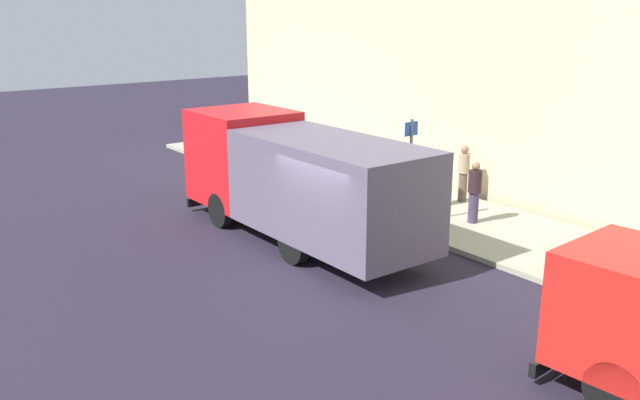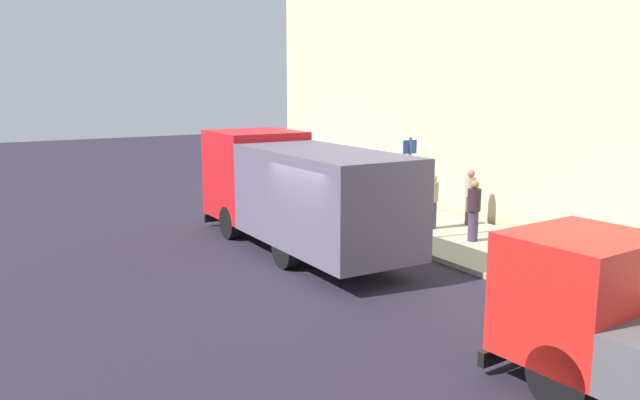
{
  "view_description": "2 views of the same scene",
  "coord_description": "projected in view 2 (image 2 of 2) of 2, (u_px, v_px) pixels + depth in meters",
  "views": [
    {
      "loc": [
        -8.74,
        -11.07,
        5.63
      ],
      "look_at": [
        0.67,
        1.31,
        1.21
      ],
      "focal_mm": 38.05,
      "sensor_mm": 36.0,
      "label": 1
    },
    {
      "loc": [
        -7.1,
        -12.06,
        4.32
      ],
      "look_at": [
        0.66,
        1.06,
        1.5
      ],
      "focal_mm": 35.63,
      "sensor_mm": 36.0,
      "label": 2
    }
  ],
  "objects": [
    {
      "name": "ground",
      "position": [
        319.0,
        274.0,
        14.54
      ],
      "size": [
        80.0,
        80.0,
        0.0
      ],
      "primitive_type": "plane",
      "color": "#251F2E"
    },
    {
      "name": "pedestrian_third",
      "position": [
        433.0,
        200.0,
        18.4
      ],
      "size": [
        0.47,
        0.47,
        1.61
      ],
      "rotation": [
        0.0,
        0.0,
        2.22
      ],
      "color": "#43324C",
      "rests_on": "sidewalk"
    },
    {
      "name": "pedestrian_walking",
      "position": [
        470.0,
        195.0,
        18.95
      ],
      "size": [
        0.41,
        0.41,
        1.66
      ],
      "rotation": [
        0.0,
        0.0,
        6.03
      ],
      "color": "brown",
      "rests_on": "sidewalk"
    },
    {
      "name": "sidewalk",
      "position": [
        477.0,
        244.0,
        16.99
      ],
      "size": [
        3.83,
        30.0,
        0.13
      ],
      "primitive_type": "cube",
      "color": "#9EA087",
      "rests_on": "ground"
    },
    {
      "name": "street_sign_post",
      "position": [
        409.0,
        181.0,
        16.86
      ],
      "size": [
        0.44,
        0.08,
        2.78
      ],
      "color": "#4C5156",
      "rests_on": "sidewalk"
    },
    {
      "name": "building_facade",
      "position": [
        549.0,
        69.0,
        17.36
      ],
      "size": [
        0.5,
        30.0,
        9.41
      ],
      "primitive_type": "cube",
      "color": "beige",
      "rests_on": "ground"
    },
    {
      "name": "large_utility_truck",
      "position": [
        297.0,
        189.0,
        16.41
      ],
      "size": [
        2.39,
        7.88,
        2.96
      ],
      "rotation": [
        0.0,
        0.0,
        -0.0
      ],
      "color": "red",
      "rests_on": "ground"
    },
    {
      "name": "pedestrian_standing",
      "position": [
        474.0,
        209.0,
        16.93
      ],
      "size": [
        0.5,
        0.5,
        1.65
      ],
      "rotation": [
        0.0,
        0.0,
        5.45
      ],
      "color": "#423251",
      "rests_on": "sidewalk"
    }
  ]
}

